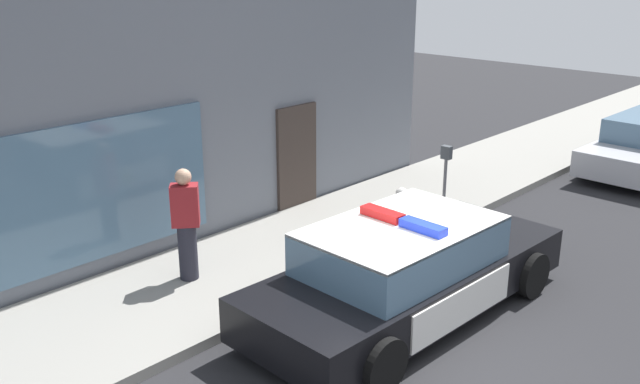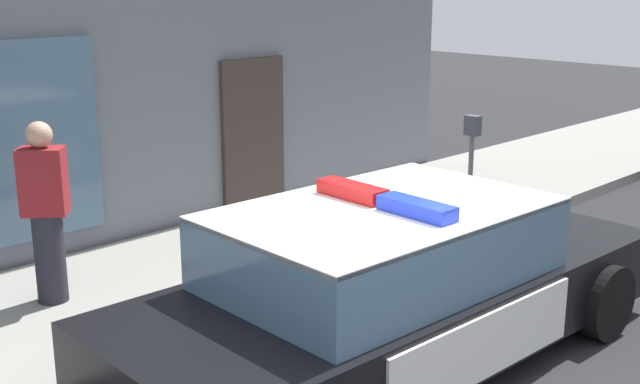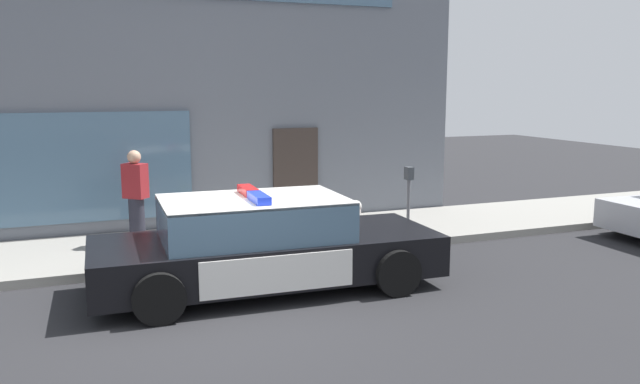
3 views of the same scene
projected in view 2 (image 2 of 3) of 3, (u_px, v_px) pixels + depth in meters
name	position (u px, v px, depth m)	size (l,w,h in m)	color
sidewalk	(114.00, 301.00, 7.81)	(48.00, 2.71, 0.15)	gray
police_cruiser	(393.00, 286.00, 6.55)	(5.12, 2.25, 1.49)	black
fire_hydrant	(403.00, 206.00, 9.45)	(0.34, 0.39, 0.73)	silver
pedestrian_on_sidewalk	(46.00, 213.00, 7.40)	(0.47, 0.46, 1.71)	#23232D
parking_meter	(472.00, 149.00, 9.78)	(0.12, 0.18, 1.34)	slate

